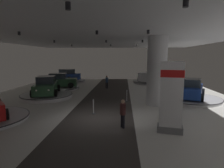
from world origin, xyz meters
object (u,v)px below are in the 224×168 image
display_car_mid_right (191,89)px  column_right (157,71)px  brand_sign_pylon (171,96)px  display_platform_mid_left (47,96)px  display_platform_deep_left (66,81)px  display_car_deep_left (66,75)px  display_platform_deep_right (152,82)px  display_platform_mid_right (190,99)px  display_car_far_left (59,81)px  display_platform_far_left (60,88)px  visitor_walking_near (107,81)px  display_car_mid_left (46,86)px  pickup_truck_deep_right (153,75)px  visitor_walking_far (123,112)px

display_car_mid_right → column_right: bearing=-151.9°
brand_sign_pylon → display_platform_mid_left: brand_sign_pylon is taller
brand_sign_pylon → display_platform_deep_left: bearing=120.6°
brand_sign_pylon → display_car_mid_right: 8.38m
column_right → display_car_deep_left: bearing=130.6°
brand_sign_pylon → display_platform_deep_right: 19.03m
display_platform_mid_right → display_car_far_left: size_ratio=1.18×
brand_sign_pylon → display_platform_far_left: 16.46m
display_platform_mid_right → display_platform_far_left: (-13.87, 5.22, -0.02)m
display_platform_mid_left → display_platform_mid_right: (13.37, -0.16, -0.06)m
visitor_walking_near → display_car_deep_left: bearing=140.0°
display_car_mid_left → display_car_mid_right: bearing=-1.0°
brand_sign_pylon → display_car_mid_left: bearing=141.6°
pickup_truck_deep_right → display_car_far_left: (-12.28, -6.38, -0.25)m
pickup_truck_deep_right → column_right: bearing=-97.5°
pickup_truck_deep_right → display_car_deep_left: (-13.37, 0.11, -0.17)m
display_platform_mid_right → pickup_truck_deep_right: 11.76m
display_platform_deep_left → display_car_deep_left: (0.03, -0.01, 0.90)m
visitor_walking_near → visitor_walking_far: 13.21m
display_car_far_left → visitor_walking_near: size_ratio=2.81×
display_platform_mid_right → visitor_walking_far: size_ratio=3.33×
display_platform_mid_right → display_platform_deep_left: (-15.02, 11.72, 0.03)m
display_platform_deep_right → visitor_walking_near: visitor_walking_near is taller
display_platform_deep_right → display_platform_far_left: display_platform_deep_right is taller
column_right → pickup_truck_deep_right: (1.77, 13.43, -1.51)m
column_right → display_platform_mid_right: bearing=28.4°
display_car_mid_right → display_platform_deep_left: display_car_mid_right is taller
display_platform_deep_left → display_platform_deep_right: bearing=-1.7°
display_platform_deep_left → display_car_far_left: 6.65m
display_car_mid_right → visitor_walking_far: bearing=-130.6°
display_platform_deep_right → visitor_walking_far: bearing=-103.1°
display_platform_far_left → display_car_far_left: 0.86m
display_platform_deep_right → visitor_walking_near: bearing=-139.8°
display_car_deep_left → pickup_truck_deep_right: bearing=-0.5°
display_car_mid_left → display_car_far_left: bearing=95.9°
display_car_deep_left → display_platform_far_left: display_car_deep_left is taller
display_platform_deep_left → visitor_walking_far: 20.85m
display_car_mid_left → display_car_deep_left: (-1.61, 11.52, -0.06)m
visitor_walking_near → visitor_walking_far: same height
display_platform_mid_left → display_platform_mid_right: display_platform_mid_left is taller
display_platform_deep_right → display_platform_far_left: 13.53m
display_car_deep_left → display_platform_deep_right: bearing=-1.7°
display_car_mid_right → display_platform_far_left: (-13.85, 5.25, -0.90)m
display_platform_deep_right → pickup_truck_deep_right: 1.12m
display_car_mid_right → visitor_walking_far: display_car_mid_right is taller
display_platform_far_left → display_car_far_left: (-0.03, -0.01, 0.86)m
column_right → display_car_deep_left: size_ratio=1.20×
display_platform_deep_right → display_car_far_left: 13.59m
display_car_deep_left → display_platform_far_left: size_ratio=0.96×
column_right → display_car_mid_left: 10.32m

